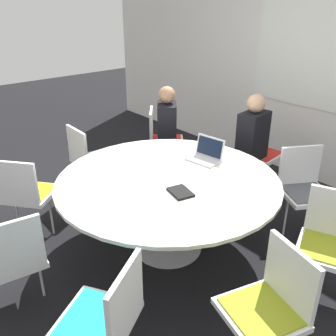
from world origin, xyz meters
TOP-DOWN VIEW (x-y plane):
  - ground_plane at (0.00, 0.00)m, footprint 16.00×16.00m
  - wall_back at (0.00, 2.36)m, footprint 8.00×0.07m
  - conference_table at (0.00, 0.00)m, footprint 1.92×1.92m
  - chair_0 at (-0.27, 1.62)m, footprint 0.47×0.49m
  - chair_1 at (-1.30, 1.00)m, footprint 0.61×0.60m
  - chair_2 at (-1.34, -0.02)m, footprint 0.45×0.43m
  - chair_3 at (-1.01, -0.88)m, footprint 0.61×0.60m
  - chair_4 at (-0.13, -1.33)m, footprint 0.48×0.50m
  - chair_5 at (0.75, -1.11)m, footprint 0.59×0.59m
  - chair_6 at (1.30, -0.31)m, footprint 0.54×0.53m
  - chair_7 at (1.22, 0.56)m, footprint 0.56×0.55m
  - chair_8 at (0.62, 1.19)m, footprint 0.58×0.59m
  - person_0 at (-0.16, 1.39)m, footprint 0.29×0.38m
  - person_1 at (-1.06, 0.91)m, footprint 0.42×0.40m
  - laptop at (-0.07, 0.54)m, footprint 0.33×0.26m
  - spiral_notebook at (0.26, -0.09)m, footprint 0.24×0.20m

SIDE VIEW (x-z plane):
  - ground_plane at x=0.00m, z-range 0.00..0.00m
  - chair_0 at x=-0.27m, z-range 0.08..0.93m
  - chair_1 at x=-1.30m, z-range 0.08..0.93m
  - chair_2 at x=-1.34m, z-range 0.08..0.93m
  - chair_3 at x=-1.01m, z-range 0.08..0.93m
  - chair_4 at x=-0.13m, z-range 0.08..0.93m
  - chair_5 at x=0.75m, z-range 0.08..0.93m
  - chair_6 at x=1.30m, z-range 0.08..0.93m
  - chair_7 at x=1.22m, z-range 0.08..0.93m
  - chair_8 at x=0.62m, z-range 0.08..0.93m
  - conference_table at x=0.00m, z-range 0.25..0.97m
  - person_0 at x=-0.16m, z-range 0.10..1.30m
  - person_1 at x=-1.06m, z-range 0.10..1.30m
  - spiral_notebook at x=0.26m, z-range 0.72..0.74m
  - laptop at x=-0.07m, z-range 0.67..0.89m
  - wall_back at x=0.00m, z-range 0.00..2.70m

